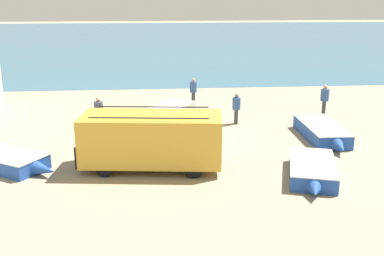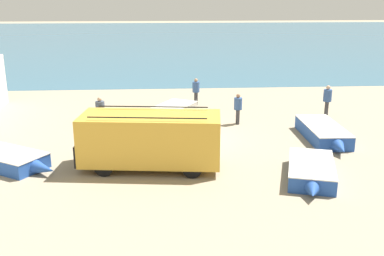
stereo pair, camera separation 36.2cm
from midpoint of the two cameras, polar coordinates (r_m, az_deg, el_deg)
ground_plane at (r=21.21m, az=-0.33°, el=-1.49°), size 200.00×200.00×0.00m
sea_water at (r=72.44m, az=-2.93°, el=11.35°), size 120.00×80.00×0.01m
parked_van at (r=17.53m, az=-4.76°, el=-1.36°), size 5.68×2.78×2.29m
fishing_rowboat_0 at (r=24.84m, az=-2.46°, el=1.98°), size 3.19×4.35×0.65m
fishing_rowboat_1 at (r=22.05m, az=16.83°, el=-0.60°), size 1.67×4.77×0.67m
fishing_rowboat_2 at (r=19.55m, az=-22.71°, el=-3.49°), size 5.00×3.71×0.60m
fishing_rowboat_3 at (r=17.31m, az=15.49°, el=-5.31°), size 2.50×4.06×0.60m
fisherman_0 at (r=22.81m, az=-11.13°, el=2.20°), size 0.45×0.45×1.73m
fisherman_1 at (r=26.24m, az=17.19°, el=3.67°), size 0.46×0.46×1.76m
fisherman_2 at (r=27.74m, az=0.88°, el=4.96°), size 0.44×0.44×1.66m
fisherman_3 at (r=23.69m, az=6.30°, el=2.79°), size 0.43×0.43×1.63m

